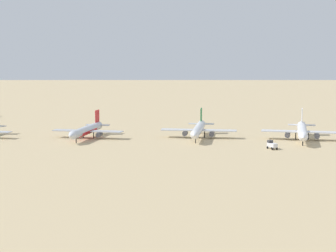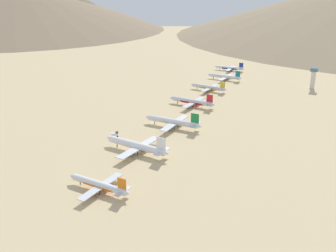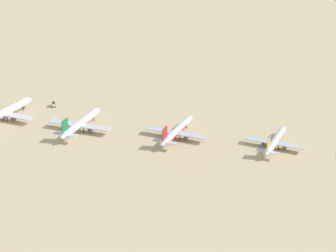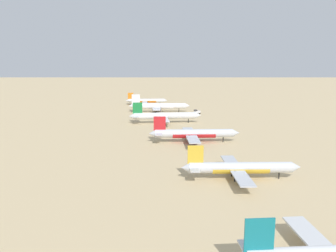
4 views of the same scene
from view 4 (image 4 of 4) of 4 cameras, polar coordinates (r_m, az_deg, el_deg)
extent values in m
plane|color=tan|center=(167.84, 3.98, -2.75)|extent=(1953.99, 1953.99, 0.00)
cube|color=#14727F|center=(63.89, 15.46, -17.89)|extent=(5.45, 0.68, 6.93)
cylinder|color=#4C4C54|center=(77.42, 24.70, -18.56)|extent=(4.29, 2.53, 2.28)
cylinder|color=silver|center=(115.97, 12.39, -6.99)|extent=(35.32, 7.75, 3.71)
cone|color=silver|center=(121.81, 21.23, -6.62)|extent=(3.52, 3.97, 3.63)
cone|color=silver|center=(113.12, 2.95, -7.20)|extent=(3.10, 3.63, 3.34)
cube|color=gold|center=(112.18, 4.77, -5.06)|extent=(5.37, 0.96, 6.83)
cube|color=#B6BBC5|center=(113.25, 4.44, -7.00)|extent=(4.46, 11.99, 0.35)
cube|color=#B6BBC5|center=(115.84, 11.67, -7.32)|extent=(8.69, 33.51, 0.44)
cylinder|color=#4C4C54|center=(121.85, 11.40, -7.07)|extent=(4.33, 2.70, 2.24)
cylinder|color=#4C4C54|center=(111.05, 12.70, -8.88)|extent=(4.33, 2.70, 2.24)
cylinder|color=black|center=(120.42, 18.60, -7.76)|extent=(0.43, 0.43, 3.73)
cylinder|color=black|center=(118.48, 10.91, -7.69)|extent=(0.43, 0.43, 3.73)
cylinder|color=black|center=(113.78, 11.43, -8.48)|extent=(0.43, 0.43, 3.73)
cylinder|color=gold|center=(116.06, 12.39, -7.12)|extent=(19.62, 5.93, 3.72)
cylinder|color=silver|center=(166.39, 4.49, -1.26)|extent=(39.38, 7.76, 4.13)
cone|color=silver|center=(170.25, 11.64, -1.18)|extent=(3.84, 4.36, 4.05)
cone|color=silver|center=(165.22, -2.80, -1.33)|extent=(3.38, 3.99, 3.72)
cube|color=red|center=(164.31, -1.45, 0.33)|extent=(5.99, 0.94, 7.62)
cube|color=#B6BBC5|center=(165.14, -1.67, -1.18)|extent=(4.68, 13.32, 0.39)
cube|color=#B6BBC5|center=(166.36, 3.93, -1.51)|extent=(8.86, 37.34, 0.49)
cylinder|color=#4C4C54|center=(173.11, 3.98, -1.54)|extent=(4.78, 2.92, 2.50)
cylinder|color=#4C4C54|center=(160.45, 4.49, -2.52)|extent=(4.78, 2.92, 2.50)
cylinder|color=black|center=(169.33, 9.49, -2.03)|extent=(0.48, 0.48, 4.16)
cylinder|color=black|center=(169.37, 3.45, -1.90)|extent=(0.48, 0.48, 4.16)
cylinder|color=black|center=(163.88, 3.65, -2.33)|extent=(0.48, 0.48, 4.16)
cylinder|color=red|center=(166.46, 4.49, -1.37)|extent=(21.83, 6.13, 4.14)
cylinder|color=silver|center=(220.43, -0.51, 1.76)|extent=(41.62, 5.76, 4.38)
cone|color=silver|center=(223.62, 5.26, 1.84)|extent=(3.83, 4.41, 4.29)
cone|color=silver|center=(219.52, -6.34, 1.66)|extent=(3.36, 4.05, 3.94)
cube|color=#197A38|center=(218.79, -5.28, 3.01)|extent=(6.35, 0.61, 8.07)
cube|color=silver|center=(219.45, -5.44, 1.79)|extent=(4.15, 13.95, 0.41)
cube|color=silver|center=(220.40, -0.96, 1.56)|extent=(7.07, 39.36, 0.52)
cylinder|color=#4C4C54|center=(227.53, -0.88, 1.44)|extent=(4.93, 2.81, 2.65)
cylinder|color=#4C4C54|center=(213.94, -0.56, 0.85)|extent=(4.93, 2.81, 2.65)
cylinder|color=black|center=(222.83, 3.53, 1.15)|extent=(0.51, 0.51, 4.40)
cylinder|color=black|center=(223.55, -1.32, 1.20)|extent=(0.51, 0.51, 4.40)
cylinder|color=black|center=(217.66, -1.20, 0.94)|extent=(0.51, 0.51, 4.40)
cylinder|color=white|center=(272.03, -1.56, 3.48)|extent=(43.37, 9.48, 4.55)
cone|color=white|center=(272.86, 3.39, 3.48)|extent=(4.32, 4.87, 4.46)
cone|color=white|center=(273.20, -6.45, 3.45)|extent=(3.80, 4.46, 4.10)
cube|color=white|center=(272.23, -5.56, 4.57)|extent=(6.59, 1.17, 8.39)
cube|color=silver|center=(272.84, -5.69, 3.55)|extent=(5.46, 14.72, 0.43)
cube|color=silver|center=(272.15, -1.93, 3.31)|extent=(10.63, 41.15, 0.54)
cylinder|color=#4C4C54|center=(279.48, -1.72, 3.16)|extent=(5.32, 3.32, 2.76)
cylinder|color=#4C4C54|center=(265.23, -1.75, 2.76)|extent=(5.32, 3.32, 2.76)
cylinder|color=black|center=(272.75, 1.90, 2.91)|extent=(0.53, 0.53, 4.58)
cylinder|color=black|center=(275.51, -2.17, 2.99)|extent=(0.53, 0.53, 4.58)
cylinder|color=black|center=(269.34, -2.20, 2.81)|extent=(0.53, 0.53, 4.58)
cylinder|color=white|center=(272.07, -1.56, 3.41)|extent=(24.09, 7.26, 4.56)
cylinder|color=silver|center=(322.66, -3.75, 4.40)|extent=(34.71, 6.13, 3.65)
cone|color=silver|center=(323.15, -0.41, 4.43)|extent=(3.32, 3.79, 3.57)
cone|color=silver|center=(323.26, -7.06, 4.35)|extent=(2.92, 3.47, 3.28)
cube|color=orange|center=(322.64, -6.46, 5.11)|extent=(5.29, 0.72, 6.72)
cube|color=silver|center=(323.06, -6.55, 4.42)|extent=(3.89, 11.71, 0.35)
cube|color=silver|center=(322.74, -4.01, 4.28)|extent=(7.14, 32.88, 0.43)
cylinder|color=#4C4C54|center=(328.60, -3.86, 4.16)|extent=(4.18, 2.49, 2.21)
cylinder|color=#4C4C54|center=(317.16, -3.87, 3.93)|extent=(4.18, 2.49, 2.21)
cylinder|color=black|center=(323.13, -1.41, 4.03)|extent=(0.42, 0.42, 3.67)
cylinder|color=black|center=(325.40, -4.17, 4.05)|extent=(0.42, 0.42, 3.67)
cylinder|color=black|center=(320.44, -4.18, 3.95)|extent=(0.42, 0.42, 3.67)
cylinder|color=orange|center=(322.69, -3.75, 4.35)|extent=(19.21, 5.02, 3.65)
cube|color=silver|center=(260.26, 5.03, 2.43)|extent=(5.64, 4.64, 1.70)
cube|color=#333338|center=(258.90, 4.77, 2.71)|extent=(2.61, 2.70, 1.10)
cylinder|color=black|center=(258.29, 4.89, 2.06)|extent=(1.12, 0.86, 1.10)
cylinder|color=black|center=(259.94, 4.54, 2.12)|extent=(1.12, 0.86, 1.10)
cylinder|color=black|center=(260.99, 5.52, 2.14)|extent=(1.12, 0.86, 1.10)
cylinder|color=black|center=(262.63, 5.17, 2.20)|extent=(1.12, 0.86, 1.10)
camera|label=1|loc=(381.59, 45.77, 7.86)|focal=58.09mm
camera|label=2|loc=(477.34, -19.15, 17.76)|focal=40.88mm
camera|label=3|loc=(268.49, -84.46, 21.35)|focal=58.74mm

